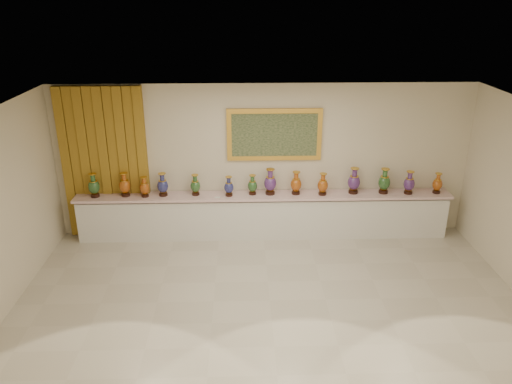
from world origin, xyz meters
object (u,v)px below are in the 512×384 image
vase_0 (94,186)px  counter (264,216)px  vase_1 (125,186)px  vase_2 (144,188)px

vase_0 → counter: bearing=0.5°
vase_0 → vase_1: 0.58m
counter → vase_2: size_ratio=18.24×
vase_0 → vase_1: size_ratio=1.01×
vase_0 → vase_2: vase_0 is taller
vase_2 → vase_1: bearing=173.1°
vase_0 → vase_2: bearing=-1.2°
vase_0 → vase_1: (0.58, 0.03, -0.00)m
counter → vase_0: vase_0 is taller
vase_1 → vase_2: (0.38, -0.05, -0.03)m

